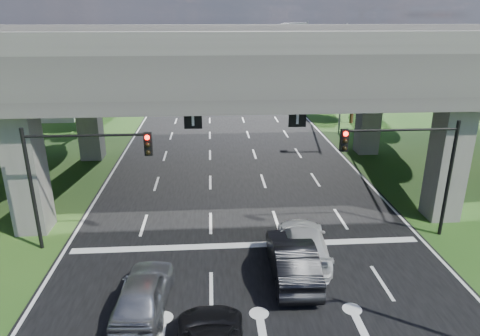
{
  "coord_description": "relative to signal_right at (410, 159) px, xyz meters",
  "views": [
    {
      "loc": [
        -1.64,
        -14.89,
        10.68
      ],
      "look_at": [
        -0.13,
        7.06,
        2.79
      ],
      "focal_mm": 32.0,
      "sensor_mm": 36.0,
      "label": 1
    }
  ],
  "objects": [
    {
      "name": "ground",
      "position": [
        -7.82,
        -3.94,
        -4.19
      ],
      "size": [
        160.0,
        160.0,
        0.0
      ],
      "primitive_type": "plane",
      "color": "#194115",
      "rests_on": "ground"
    },
    {
      "name": "road",
      "position": [
        -7.82,
        6.06,
        -4.17
      ],
      "size": [
        18.0,
        120.0,
        0.03
      ],
      "primitive_type": "cube",
      "color": "black",
      "rests_on": "ground"
    },
    {
      "name": "overpass",
      "position": [
        -7.82,
        8.06,
        3.73
      ],
      "size": [
        80.0,
        15.0,
        10.0
      ],
      "color": "#393734",
      "rests_on": "ground"
    },
    {
      "name": "signal_right",
      "position": [
        0.0,
        0.0,
        0.0
      ],
      "size": [
        5.76,
        0.54,
        6.0
      ],
      "color": "black",
      "rests_on": "ground"
    },
    {
      "name": "signal_left",
      "position": [
        -15.65,
        0.0,
        0.0
      ],
      "size": [
        5.76,
        0.54,
        6.0
      ],
      "color": "black",
      "rests_on": "ground"
    },
    {
      "name": "streetlight_far",
      "position": [
        2.27,
        20.06,
        1.66
      ],
      "size": [
        3.38,
        0.25,
        10.0
      ],
      "color": "gray",
      "rests_on": "ground"
    },
    {
      "name": "streetlight_beyond",
      "position": [
        2.27,
        36.06,
        1.66
      ],
      "size": [
        3.38,
        0.25,
        10.0
      ],
      "color": "gray",
      "rests_on": "ground"
    },
    {
      "name": "tree_left_near",
      "position": [
        -21.78,
        22.06,
        0.63
      ],
      "size": [
        4.5,
        4.5,
        7.8
      ],
      "color": "black",
      "rests_on": "ground"
    },
    {
      "name": "tree_left_mid",
      "position": [
        -24.78,
        30.06,
        -0.01
      ],
      "size": [
        3.91,
        3.9,
        6.76
      ],
      "color": "black",
      "rests_on": "ground"
    },
    {
      "name": "tree_left_far",
      "position": [
        -20.78,
        38.06,
        0.95
      ],
      "size": [
        4.8,
        4.8,
        8.32
      ],
      "color": "black",
      "rests_on": "ground"
    },
    {
      "name": "tree_right_near",
      "position": [
        5.22,
        24.06,
        0.31
      ],
      "size": [
        4.2,
        4.2,
        7.28
      ],
      "color": "black",
      "rests_on": "ground"
    },
    {
      "name": "tree_right_mid",
      "position": [
        8.22,
        32.06,
        -0.01
      ],
      "size": [
        3.91,
        3.9,
        6.76
      ],
      "color": "black",
      "rests_on": "ground"
    },
    {
      "name": "tree_right_far",
      "position": [
        4.22,
        40.06,
        0.63
      ],
      "size": [
        4.5,
        4.5,
        7.8
      ],
      "color": "black",
      "rests_on": "ground"
    },
    {
      "name": "car_silver",
      "position": [
        -12.16,
        -5.01,
        -3.38
      ],
      "size": [
        2.14,
        4.68,
        1.55
      ],
      "primitive_type": "imported",
      "rotation": [
        0.0,
        0.0,
        3.07
      ],
      "color": "#A1A3A9",
      "rests_on": "road"
    },
    {
      "name": "car_dark",
      "position": [
        -6.14,
        -3.15,
        -3.32
      ],
      "size": [
        1.91,
        5.13,
        1.67
      ],
      "primitive_type": "imported",
      "rotation": [
        0.0,
        0.0,
        3.11
      ],
      "color": "black",
      "rests_on": "road"
    },
    {
      "name": "car_white",
      "position": [
        -5.36,
        -1.77,
        -3.4
      ],
      "size": [
        2.62,
        5.4,
        1.51
      ],
      "primitive_type": "imported",
      "rotation": [
        0.0,
        0.0,
        3.05
      ],
      "color": "silver",
      "rests_on": "road"
    }
  ]
}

